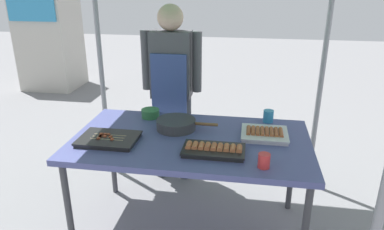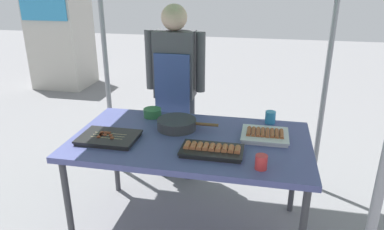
{
  "view_description": "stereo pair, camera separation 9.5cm",
  "coord_description": "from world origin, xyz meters",
  "px_view_note": "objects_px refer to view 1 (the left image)",
  "views": [
    {
      "loc": [
        0.37,
        -2.19,
        1.78
      ],
      "look_at": [
        0.0,
        0.05,
        0.9
      ],
      "focal_mm": 33.81,
      "sensor_mm": 36.0,
      "label": 1
    },
    {
      "loc": [
        0.46,
        -2.18,
        1.78
      ],
      "look_at": [
        0.0,
        0.05,
        0.9
      ],
      "focal_mm": 33.81,
      "sensor_mm": 36.0,
      "label": 2
    }
  ],
  "objects_px": {
    "cooking_wok": "(176,124)",
    "drink_cup_by_wok": "(268,116)",
    "tray_meat_skewers": "(109,139)",
    "tray_pork_links": "(264,134)",
    "drink_cup_near_edge": "(264,161)",
    "stall_table": "(191,145)",
    "condiment_bowl": "(150,113)",
    "tray_grilled_sausages": "(214,150)",
    "neighbor_stall_left": "(49,38)",
    "vendor_woman": "(172,81)"
  },
  "relations": [
    {
      "from": "tray_grilled_sausages",
      "to": "tray_meat_skewers",
      "type": "relative_size",
      "value": 1.01
    },
    {
      "from": "tray_pork_links",
      "to": "neighbor_stall_left",
      "type": "xyz_separation_m",
      "value": [
        -3.39,
        3.2,
        0.05
      ]
    },
    {
      "from": "tray_pork_links",
      "to": "cooking_wok",
      "type": "bearing_deg",
      "value": 177.1
    },
    {
      "from": "tray_meat_skewers",
      "to": "stall_table",
      "type": "bearing_deg",
      "value": 14.55
    },
    {
      "from": "tray_meat_skewers",
      "to": "drink_cup_near_edge",
      "type": "distance_m",
      "value": 1.03
    },
    {
      "from": "tray_meat_skewers",
      "to": "vendor_woman",
      "type": "distance_m",
      "value": 0.92
    },
    {
      "from": "drink_cup_by_wok",
      "to": "tray_pork_links",
      "type": "bearing_deg",
      "value": -96.91
    },
    {
      "from": "tray_meat_skewers",
      "to": "neighbor_stall_left",
      "type": "bearing_deg",
      "value": 124.49
    },
    {
      "from": "drink_cup_near_edge",
      "to": "drink_cup_by_wok",
      "type": "xyz_separation_m",
      "value": [
        0.05,
        0.71,
        0.0
      ]
    },
    {
      "from": "tray_pork_links",
      "to": "stall_table",
      "type": "bearing_deg",
      "value": -167.26
    },
    {
      "from": "stall_table",
      "to": "tray_grilled_sausages",
      "type": "height_order",
      "value": "tray_grilled_sausages"
    },
    {
      "from": "tray_pork_links",
      "to": "condiment_bowl",
      "type": "distance_m",
      "value": 0.89
    },
    {
      "from": "stall_table",
      "to": "neighbor_stall_left",
      "type": "height_order",
      "value": "neighbor_stall_left"
    },
    {
      "from": "stall_table",
      "to": "condiment_bowl",
      "type": "xyz_separation_m",
      "value": [
        -0.37,
        0.33,
        0.08
      ]
    },
    {
      "from": "tray_pork_links",
      "to": "vendor_woman",
      "type": "xyz_separation_m",
      "value": [
        -0.78,
        0.63,
        0.16
      ]
    },
    {
      "from": "drink_cup_by_wok",
      "to": "condiment_bowl",
      "type": "bearing_deg",
      "value": -176.7
    },
    {
      "from": "neighbor_stall_left",
      "to": "tray_grilled_sausages",
      "type": "bearing_deg",
      "value": -48.71
    },
    {
      "from": "drink_cup_by_wok",
      "to": "vendor_woman",
      "type": "bearing_deg",
      "value": 156.49
    },
    {
      "from": "stall_table",
      "to": "vendor_woman",
      "type": "relative_size",
      "value": 1.02
    },
    {
      "from": "drink_cup_near_edge",
      "to": "neighbor_stall_left",
      "type": "xyz_separation_m",
      "value": [
        -3.38,
        3.63,
        0.03
      ]
    },
    {
      "from": "tray_grilled_sausages",
      "to": "condiment_bowl",
      "type": "relative_size",
      "value": 2.8
    },
    {
      "from": "condiment_bowl",
      "to": "cooking_wok",
      "type": "bearing_deg",
      "value": -37.86
    },
    {
      "from": "tray_meat_skewers",
      "to": "tray_pork_links",
      "type": "distance_m",
      "value": 1.05
    },
    {
      "from": "tray_grilled_sausages",
      "to": "cooking_wok",
      "type": "height_order",
      "value": "cooking_wok"
    },
    {
      "from": "tray_meat_skewers",
      "to": "cooking_wok",
      "type": "height_order",
      "value": "cooking_wok"
    },
    {
      "from": "tray_grilled_sausages",
      "to": "vendor_woman",
      "type": "bearing_deg",
      "value": 116.64
    },
    {
      "from": "cooking_wok",
      "to": "tray_pork_links",
      "type": "bearing_deg",
      "value": -2.9
    },
    {
      "from": "drink_cup_by_wok",
      "to": "stall_table",
      "type": "bearing_deg",
      "value": -143.79
    },
    {
      "from": "stall_table",
      "to": "tray_pork_links",
      "type": "xyz_separation_m",
      "value": [
        0.49,
        0.11,
        0.07
      ]
    },
    {
      "from": "tray_grilled_sausages",
      "to": "drink_cup_near_edge",
      "type": "bearing_deg",
      "value": -23.62
    },
    {
      "from": "drink_cup_by_wok",
      "to": "vendor_woman",
      "type": "xyz_separation_m",
      "value": [
        -0.82,
        0.36,
        0.13
      ]
    },
    {
      "from": "cooking_wok",
      "to": "drink_cup_by_wok",
      "type": "bearing_deg",
      "value": 20.3
    },
    {
      "from": "tray_pork_links",
      "to": "drink_cup_near_edge",
      "type": "bearing_deg",
      "value": -91.84
    },
    {
      "from": "stall_table",
      "to": "condiment_bowl",
      "type": "distance_m",
      "value": 0.51
    },
    {
      "from": "vendor_woman",
      "to": "drink_cup_by_wok",
      "type": "bearing_deg",
      "value": 156.49
    },
    {
      "from": "tray_grilled_sausages",
      "to": "tray_meat_skewers",
      "type": "height_order",
      "value": "tray_grilled_sausages"
    },
    {
      "from": "drink_cup_by_wok",
      "to": "tray_grilled_sausages",
      "type": "bearing_deg",
      "value": -121.29
    },
    {
      "from": "tray_grilled_sausages",
      "to": "vendor_woman",
      "type": "height_order",
      "value": "vendor_woman"
    },
    {
      "from": "vendor_woman",
      "to": "drink_cup_near_edge",
      "type": "bearing_deg",
      "value": 125.9
    },
    {
      "from": "tray_pork_links",
      "to": "drink_cup_near_edge",
      "type": "height_order",
      "value": "drink_cup_near_edge"
    },
    {
      "from": "stall_table",
      "to": "tray_pork_links",
      "type": "height_order",
      "value": "tray_pork_links"
    },
    {
      "from": "tray_grilled_sausages",
      "to": "tray_pork_links",
      "type": "relative_size",
      "value": 1.23
    },
    {
      "from": "stall_table",
      "to": "vendor_woman",
      "type": "height_order",
      "value": "vendor_woman"
    },
    {
      "from": "cooking_wok",
      "to": "tray_grilled_sausages",
      "type": "bearing_deg",
      "value": -47.63
    },
    {
      "from": "tray_grilled_sausages",
      "to": "neighbor_stall_left",
      "type": "bearing_deg",
      "value": 131.29
    },
    {
      "from": "stall_table",
      "to": "tray_pork_links",
      "type": "distance_m",
      "value": 0.51
    },
    {
      "from": "tray_grilled_sausages",
      "to": "drink_cup_by_wok",
      "type": "bearing_deg",
      "value": 58.71
    },
    {
      "from": "condiment_bowl",
      "to": "tray_grilled_sausages",
      "type": "bearing_deg",
      "value": -43.66
    },
    {
      "from": "vendor_woman",
      "to": "cooking_wok",
      "type": "bearing_deg",
      "value": 105.24
    },
    {
      "from": "tray_pork_links",
      "to": "cooking_wok",
      "type": "relative_size",
      "value": 0.71
    }
  ]
}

